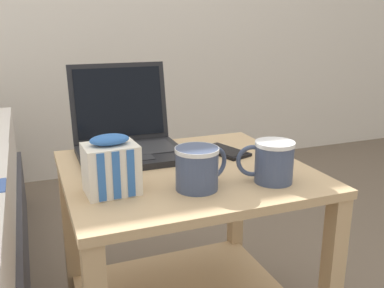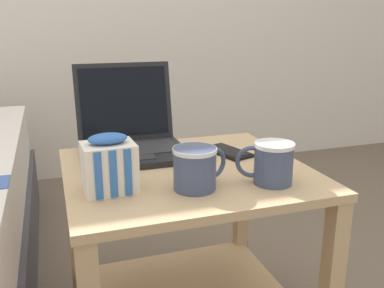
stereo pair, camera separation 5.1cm
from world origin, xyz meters
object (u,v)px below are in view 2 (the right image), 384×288
Objects in this scene: laptop at (131,136)px; mug_front_left at (196,166)px; snack_bag at (109,165)px; cell_phone at (228,152)px; mug_front_right at (272,161)px.

mug_front_left is (0.09, -0.34, 0.00)m from laptop.
mug_front_left is 0.20m from snack_bag.
mug_front_left is at bearing -75.59° from laptop.
mug_front_left is 0.30m from cell_phone.
mug_front_right is at bearing -53.04° from laptop.
mug_front_right is 0.26m from cell_phone.
snack_bag is (-0.19, 0.05, 0.01)m from mug_front_left.
laptop is 1.79× the size of cell_phone.
snack_bag reaches higher than mug_front_left.
snack_bag is (-0.11, -0.29, 0.01)m from laptop.
snack_bag reaches higher than mug_front_right.
mug_front_right is at bearing -11.32° from snack_bag.
mug_front_left is 1.03× the size of snack_bag.
snack_bag is at bearing 168.68° from mug_front_right.
cell_phone is (0.27, -0.10, -0.05)m from laptop.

